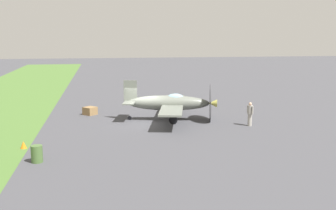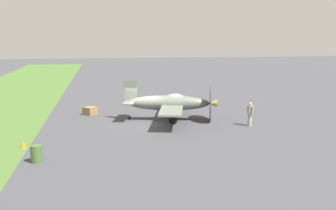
{
  "view_description": "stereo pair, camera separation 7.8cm",
  "coord_description": "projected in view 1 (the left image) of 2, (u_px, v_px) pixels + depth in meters",
  "views": [
    {
      "loc": [
        31.18,
        -2.86,
        6.71
      ],
      "look_at": [
        -0.19,
        2.03,
        1.19
      ],
      "focal_mm": 45.03,
      "sensor_mm": 36.0,
      "label": 1
    },
    {
      "loc": [
        31.19,
        -2.78,
        6.71
      ],
      "look_at": [
        -0.19,
        2.03,
        1.19
      ],
      "focal_mm": 45.03,
      "sensor_mm": 36.0,
      "label": 2
    }
  ],
  "objects": [
    {
      "name": "runway_marker_cone",
      "position": [
        23.0,
        145.0,
        24.55
      ],
      "size": [
        0.36,
        0.36,
        0.44
      ],
      "primitive_type": "cone",
      "color": "orange",
      "rests_on": "ground"
    },
    {
      "name": "ground_crew_chief",
      "position": [
        250.0,
        113.0,
        30.34
      ],
      "size": [
        0.59,
        0.38,
        1.73
      ],
      "rotation": [
        0.0,
        0.0,
        0.38
      ],
      "color": "#9E998E",
      "rests_on": "ground"
    },
    {
      "name": "airplane_lead",
      "position": [
        170.0,
        103.0,
        32.19
      ],
      "size": [
        9.09,
        7.26,
        3.22
      ],
      "rotation": [
        0.0,
        0.0,
        -0.21
      ],
      "color": "slate",
      "rests_on": "ground"
    },
    {
      "name": "fuel_drum",
      "position": [
        37.0,
        154.0,
        21.9
      ],
      "size": [
        0.6,
        0.6,
        0.9
      ],
      "primitive_type": "cylinder",
      "color": "#476633",
      "rests_on": "ground"
    },
    {
      "name": "ground_plane",
      "position": [
        142.0,
        122.0,
        31.94
      ],
      "size": [
        160.0,
        160.0,
        0.0
      ],
      "primitive_type": "plane",
      "color": "#424247"
    },
    {
      "name": "supply_crate",
      "position": [
        90.0,
        111.0,
        34.55
      ],
      "size": [
        1.27,
        1.27,
        0.64
      ],
      "primitive_type": "cube",
      "rotation": [
        0.0,
        0.0,
        0.78
      ],
      "color": "olive",
      "rests_on": "ground"
    }
  ]
}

